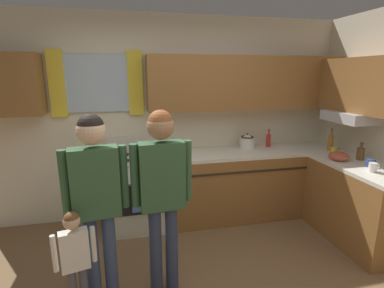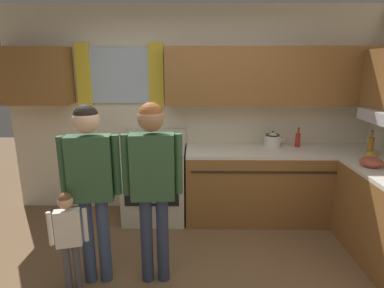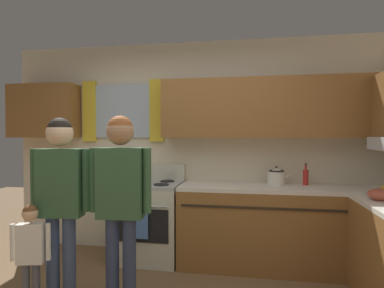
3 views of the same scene
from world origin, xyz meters
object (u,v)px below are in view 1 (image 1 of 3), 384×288
at_px(stove_oven, 139,190).
at_px(bottle_sauce_red, 268,140).
at_px(stovetop_kettle, 247,141).
at_px(bottle_oil_amber, 331,142).
at_px(bottle_squat_brown, 360,153).
at_px(mug_mustard_yellow, 334,151).
at_px(mixing_bowl, 339,156).
at_px(adult_in_plaid, 162,183).
at_px(mug_ceramic_white, 373,167).
at_px(mug_cobalt_blue, 370,163).
at_px(adult_holding_child, 96,190).
at_px(small_child, 75,254).

height_order(stove_oven, bottle_sauce_red, bottle_sauce_red).
bearing_deg(stovetop_kettle, bottle_oil_amber, -17.64).
relative_size(bottle_oil_amber, stovetop_kettle, 1.04).
height_order(stove_oven, bottle_squat_brown, bottle_squat_brown).
distance_m(bottle_squat_brown, stovetop_kettle, 1.34).
height_order(mug_mustard_yellow, mixing_bowl, mixing_bowl).
xyz_separation_m(mug_mustard_yellow, adult_in_plaid, (-2.26, -0.80, 0.07)).
height_order(bottle_oil_amber, mug_ceramic_white, bottle_oil_amber).
xyz_separation_m(stove_oven, mug_cobalt_blue, (2.44, -0.93, 0.48)).
xyz_separation_m(bottle_squat_brown, mixing_bowl, (-0.26, 0.03, -0.03)).
distance_m(stove_oven, mug_mustard_yellow, 2.49).
height_order(bottle_oil_amber, adult_holding_child, adult_holding_child).
relative_size(stove_oven, bottle_oil_amber, 3.85).
bearing_deg(small_child, mug_mustard_yellow, 18.24).
height_order(stovetop_kettle, mixing_bowl, stovetop_kettle).
bearing_deg(mug_mustard_yellow, mug_ceramic_white, -95.83).
relative_size(bottle_squat_brown, small_child, 0.22).
xyz_separation_m(bottle_sauce_red, mug_mustard_yellow, (0.63, -0.54, -0.05)).
bearing_deg(mug_cobalt_blue, mug_mustard_yellow, 93.81).
bearing_deg(mug_ceramic_white, mug_cobalt_blue, 54.78).
distance_m(mug_cobalt_blue, small_child, 3.03).
bearing_deg(adult_holding_child, small_child, -137.87).
relative_size(mixing_bowl, adult_in_plaid, 0.14).
bearing_deg(adult_holding_child, mixing_bowl, 12.38).
bearing_deg(bottle_oil_amber, adult_holding_child, -160.43).
bearing_deg(small_child, adult_holding_child, 42.13).
distance_m(adult_in_plaid, small_child, 0.83).
bearing_deg(stove_oven, bottle_squat_brown, -15.03).
distance_m(bottle_sauce_red, small_child, 2.79).
xyz_separation_m(stovetop_kettle, small_child, (-2.00, -1.50, -0.42)).
bearing_deg(bottle_sauce_red, adult_in_plaid, -140.56).
relative_size(bottle_sauce_red, mixing_bowl, 1.10).
bearing_deg(mixing_bowl, stove_oven, 164.13).
relative_size(bottle_squat_brown, mug_cobalt_blue, 1.79).
bearing_deg(bottle_sauce_red, stovetop_kettle, -178.06).
xyz_separation_m(mug_mustard_yellow, small_child, (-2.94, -0.97, -0.37)).
bearing_deg(bottle_oil_amber, mug_mustard_yellow, -114.38).
height_order(mug_ceramic_white, adult_holding_child, adult_holding_child).
xyz_separation_m(stove_oven, mug_mustard_yellow, (2.40, -0.41, 0.48)).
relative_size(mug_ceramic_white, stovetop_kettle, 0.46).
relative_size(mug_mustard_yellow, small_child, 0.13).
bearing_deg(adult_in_plaid, adult_holding_child, -178.20).
distance_m(bottle_oil_amber, adult_holding_child, 3.04).
xyz_separation_m(bottle_squat_brown, adult_holding_child, (-2.90, -0.55, 0.03)).
xyz_separation_m(mug_cobalt_blue, mixing_bowl, (-0.16, 0.29, 0.00)).
bearing_deg(bottle_oil_amber, stove_oven, 175.17).
bearing_deg(mixing_bowl, stovetop_kettle, 136.79).
distance_m(stove_oven, mug_ceramic_white, 2.62).
relative_size(mug_cobalt_blue, mixing_bowl, 0.52).
relative_size(mug_mustard_yellow, stovetop_kettle, 0.44).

